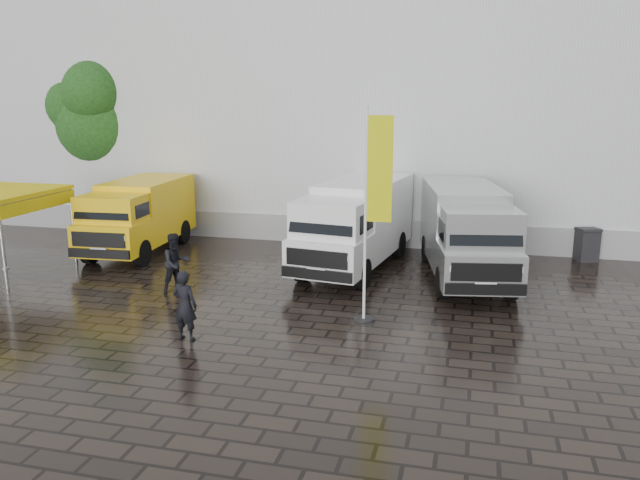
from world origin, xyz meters
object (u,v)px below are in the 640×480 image
at_px(flagpole, 373,204).
at_px(wheelie_bin, 587,244).
at_px(van_yellow, 138,218).
at_px(person_front, 185,305).
at_px(van_silver, 466,234).
at_px(person_tent, 176,263).
at_px(van_white, 355,226).

distance_m(flagpole, wheelie_bin, 10.01).
bearing_deg(wheelie_bin, flagpole, -146.06).
distance_m(van_yellow, flagpole, 10.56).
distance_m(wheelie_bin, person_front, 14.03).
relative_size(van_silver, person_tent, 3.71).
distance_m(flagpole, person_front, 4.98).
bearing_deg(wheelie_bin, person_front, -152.61).
bearing_deg(flagpole, person_tent, 170.55).
relative_size(wheelie_bin, person_tent, 0.66).
bearing_deg(van_yellow, wheelie_bin, 6.13).
height_order(van_white, person_tent, van_white).
height_order(flagpole, person_tent, flagpole).
bearing_deg(person_front, van_yellow, -46.61).
height_order(van_yellow, person_tent, van_yellow).
height_order(van_yellow, wheelie_bin, van_yellow).
bearing_deg(van_white, van_yellow, -173.40).
bearing_deg(person_tent, van_silver, -28.48).
xyz_separation_m(wheelie_bin, person_tent, (-11.86, -6.61, 0.29)).
distance_m(wheelie_bin, person_tent, 13.58).
relative_size(flagpole, person_front, 3.18).
relative_size(van_silver, person_front, 3.85).
relative_size(van_yellow, van_white, 0.85).
bearing_deg(van_yellow, flagpole, -31.85).
xyz_separation_m(wheelie_bin, person_front, (-10.01, -9.83, 0.26)).
xyz_separation_m(flagpole, wheelie_bin, (6.12, 7.56, -2.37)).
xyz_separation_m(van_white, wheelie_bin, (7.45, 2.85, -0.82)).
height_order(van_white, person_front, van_white).
bearing_deg(van_silver, person_front, -142.68).
distance_m(van_white, person_tent, 5.82).
height_order(van_yellow, person_front, van_yellow).
xyz_separation_m(flagpole, person_front, (-3.89, -2.27, -2.11)).
bearing_deg(person_front, flagpole, -142.68).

